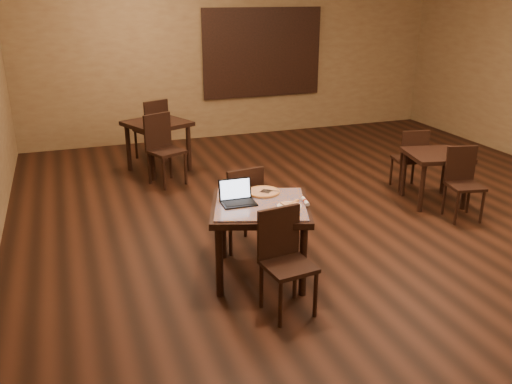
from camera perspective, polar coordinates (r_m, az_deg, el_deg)
name	(u,v)px	position (r m, az deg, el deg)	size (l,w,h in m)	color
ground	(371,236)	(6.39, 11.98, -4.54)	(10.00, 10.00, 0.00)	black
wall_back	(237,56)	(10.44, -2.05, 14.09)	(8.00, 0.02, 3.00)	olive
mural	(262,53)	(10.56, 0.68, 14.44)	(2.34, 0.05, 1.64)	#275391
tiled_table	(260,213)	(5.15, 0.46, -2.26)	(1.17, 1.17, 0.76)	black
chair_main_near	(284,255)	(4.68, 2.96, -6.60)	(0.45, 0.45, 0.92)	black
chair_main_far	(241,203)	(5.75, -1.56, -1.20)	(0.46, 0.46, 0.94)	black
laptop	(237,197)	(5.12, -2.02, -0.49)	(0.32, 0.25, 0.22)	black
plate	(289,206)	(5.03, 3.53, -1.52)	(0.23, 0.23, 0.01)	white
pizza_slice	(289,205)	(5.03, 3.53, -1.35)	(0.20, 0.20, 0.02)	#FBE2A7
pizza_pan	(263,193)	(5.36, 0.79, -0.11)	(0.33, 0.33, 0.01)	silver
pizza_whole	(263,192)	(5.36, 0.79, 0.03)	(0.33, 0.33, 0.02)	#FBE2A7
spatula	(266,191)	(5.34, 1.07, 0.08)	(0.10, 0.23, 0.01)	silver
napkin_roll	(305,201)	(5.13, 5.21, -0.98)	(0.06, 0.18, 0.04)	white
other_table_a	(436,161)	(7.42, 18.39, 3.07)	(0.86, 0.86, 0.68)	black
other_table_a_chair_near	(463,178)	(7.07, 20.93, 1.34)	(0.45, 0.45, 0.88)	black
other_table_a_chair_far	(411,156)	(7.82, 15.98, 3.66)	(0.45, 0.45, 0.88)	black
other_table_b	(157,130)	(8.48, -10.34, 6.44)	(1.09, 1.09, 0.78)	black
other_table_b_chair_near	(163,145)	(7.92, -9.81, 4.90)	(0.57, 0.57, 1.01)	black
other_table_b_chair_far	(153,126)	(9.07, -10.74, 6.81)	(0.57, 0.57, 1.01)	black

